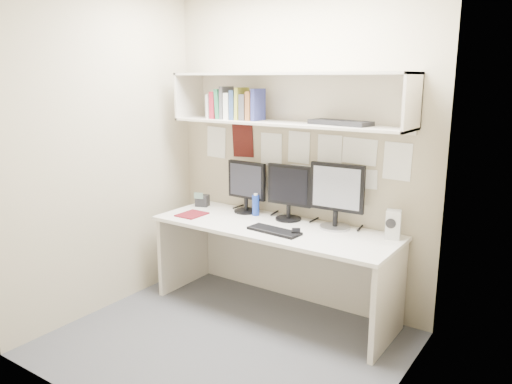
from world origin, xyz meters
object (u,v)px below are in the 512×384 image
Objects in this scene: monitor_right at (337,194)px; desk_phone at (202,200)px; monitor_center at (289,190)px; desk at (274,268)px; monitor_left at (247,185)px; speaker at (393,224)px; maroon_notebook at (192,214)px; keyboard at (274,231)px.

monitor_right is 1.33m from desk_phone.
desk is at bearing -93.52° from monitor_center.
monitor_right is (0.85, -0.00, 0.03)m from monitor_left.
desk is 4.50× the size of monitor_left.
speaker is (1.31, -0.00, -0.14)m from monitor_left.
desk is 0.84m from maroon_notebook.
desk is 9.54× the size of speaker.
maroon_notebook is at bearing -165.84° from monitor_right.
desk_phone is (-0.45, -0.07, -0.19)m from monitor_left.
monitor_center is 0.42m from monitor_right.
monitor_center is at bearing 87.90° from desk.
keyboard reaches higher than desk.
monitor_center is 0.87m from maroon_notebook.
monitor_right is at bearing 26.90° from desk.
monitor_center is 0.90× the size of monitor_right.
monitor_right is at bearing 2.68° from monitor_left.
keyboard is 2.03× the size of speaker.
speaker reaches higher than desk_phone.
desk is 4.71× the size of keyboard.
speaker is 1.77m from desk_phone.
speaker is (0.88, -0.00, -0.15)m from monitor_center.
maroon_notebook is (-1.64, -0.35, -0.10)m from speaker.
desk_phone is at bearing 167.45° from keyboard.
monitor_left is at bearing 47.81° from maroon_notebook.
monitor_left is at bearing 152.55° from desk.
monitor_left is at bearing 165.16° from speaker.
monitor_left is at bearing 178.57° from monitor_center.
monitor_right is (0.43, 0.22, 0.64)m from desk.
monitor_right reaches higher than monitor_left.
monitor_center is 3.34× the size of desk_phone.
maroon_notebook is (-1.18, -0.36, -0.27)m from monitor_right.
maroon_notebook is (-0.84, 0.01, -0.00)m from keyboard.
monitor_left is 1.87× the size of maroon_notebook.
speaker is 0.88× the size of maroon_notebook.
maroon_notebook is at bearing -156.18° from monitor_center.
keyboard is (0.52, -0.37, -0.23)m from monitor_left.
keyboard is (-0.34, -0.37, -0.26)m from monitor_right.
monitor_center reaches higher than desk.
desk_phone is at bearing -179.78° from monitor_right.
desk is at bearing 178.95° from speaker.
monitor_right is 0.56m from keyboard.
desk is at bearing -29.75° from desk_phone.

